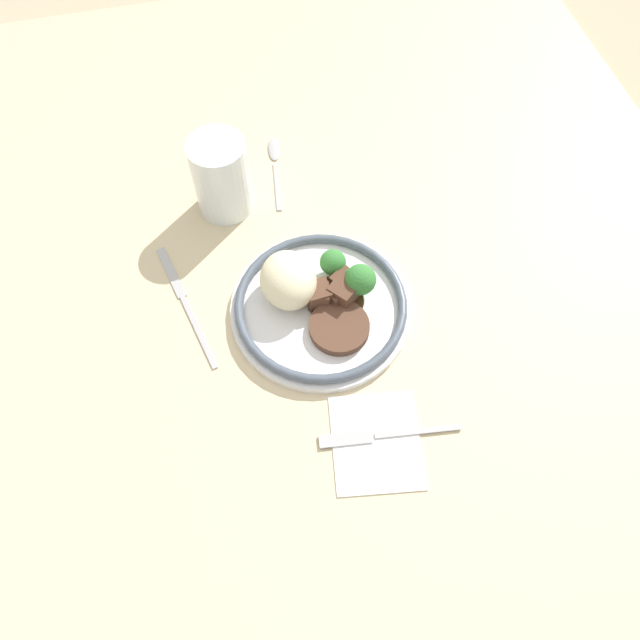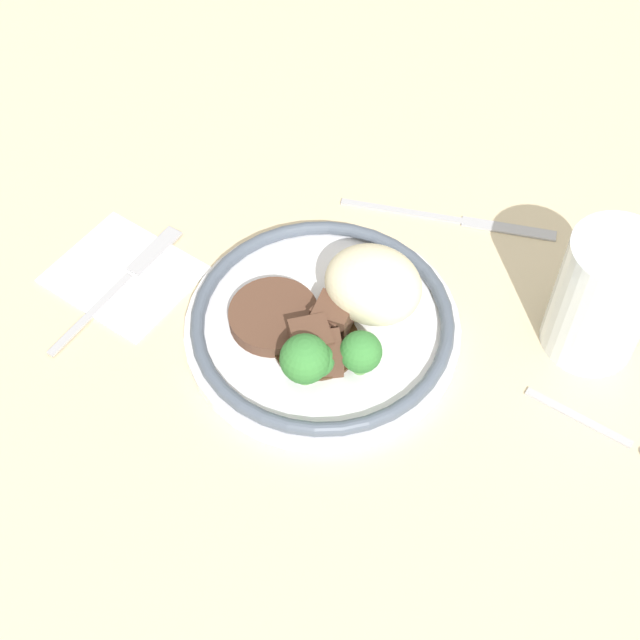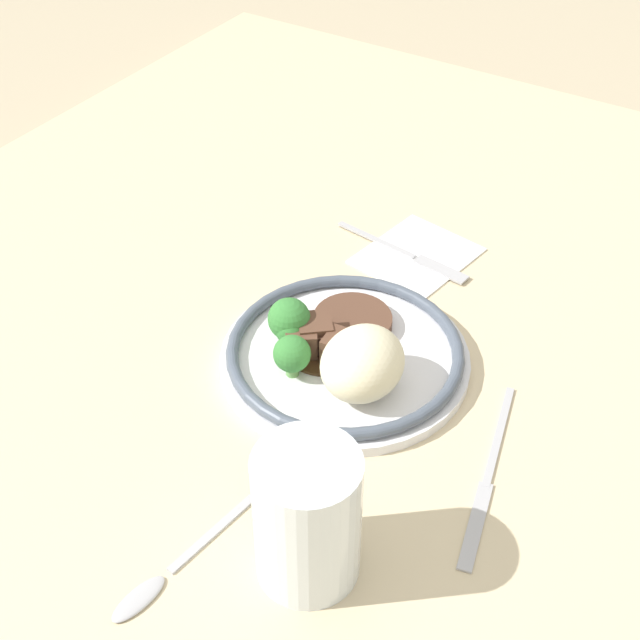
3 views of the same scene
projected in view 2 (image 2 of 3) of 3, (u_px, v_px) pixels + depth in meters
The scene contains 7 objects.
ground_plane at pixel (369, 336), 0.80m from camera, with size 8.00×8.00×0.00m, color tan.
dining_table at pixel (370, 326), 0.79m from camera, with size 1.37×1.25×0.03m.
napkin at pixel (124, 274), 0.80m from camera, with size 0.14×0.12×0.00m.
plate at pixel (329, 320), 0.75m from camera, with size 0.24×0.24×0.07m.
juice_glass at pixel (601, 302), 0.72m from camera, with size 0.08×0.08×0.12m.
fork at pixel (129, 277), 0.80m from camera, with size 0.03×0.17×0.00m.
knife at pixel (456, 220), 0.84m from camera, with size 0.20×0.06×0.00m.
Camera 2 is at (0.16, -0.44, 0.65)m, focal length 50.00 mm.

